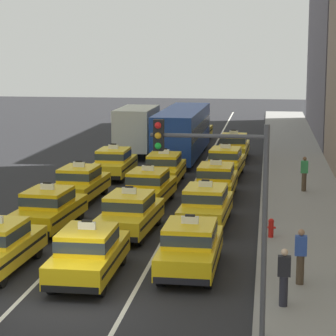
# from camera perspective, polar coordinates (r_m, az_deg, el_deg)

# --- Properties ---
(ground_plane) EXTENTS (160.00, 160.00, 0.00)m
(ground_plane) POSITION_cam_1_polar(r_m,az_deg,el_deg) (20.81, -7.80, -10.87)
(ground_plane) COLOR #232326
(lane_stripe_left_center) EXTENTS (0.14, 80.00, 0.01)m
(lane_stripe_left_center) POSITION_cam_1_polar(r_m,az_deg,el_deg) (40.01, -2.19, -0.69)
(lane_stripe_left_center) COLOR silver
(lane_stripe_left_center) RESTS_ON ground
(lane_stripe_center_right) EXTENTS (0.14, 80.00, 0.01)m
(lane_stripe_center_right) POSITION_cam_1_polar(r_m,az_deg,el_deg) (39.57, 2.37, -0.81)
(lane_stripe_center_right) COLOR silver
(lane_stripe_center_right) RESTS_ON ground
(sidewalk_curb) EXTENTS (4.00, 90.00, 0.15)m
(sidewalk_curb) POSITION_cam_1_polar(r_m,az_deg,el_deg) (34.51, 10.82, -2.45)
(sidewalk_curb) COLOR gray
(sidewalk_curb) RESTS_ON ground
(taxi_left_second) EXTENTS (2.06, 4.65, 1.96)m
(taxi_left_second) POSITION_cam_1_polar(r_m,az_deg,el_deg) (28.84, -9.62, -3.21)
(taxi_left_second) COLOR black
(taxi_left_second) RESTS_ON ground
(taxi_left_third) EXTENTS (1.99, 4.63, 1.96)m
(taxi_left_third) POSITION_cam_1_polar(r_m,az_deg,el_deg) (33.89, -7.13, -1.19)
(taxi_left_third) COLOR black
(taxi_left_third) RESTS_ON ground
(taxi_left_fourth) EXTENTS (1.85, 4.57, 1.96)m
(taxi_left_fourth) POSITION_cam_1_polar(r_m,az_deg,el_deg) (39.56, -4.40, 0.45)
(taxi_left_fourth) COLOR black
(taxi_left_fourth) RESTS_ON ground
(box_truck_left_fifth) EXTENTS (2.30, 6.96, 3.27)m
(box_truck_left_fifth) POSITION_cam_1_polar(r_m,az_deg,el_deg) (47.74, -2.37, 3.19)
(box_truck_left_fifth) COLOR black
(box_truck_left_fifth) RESTS_ON ground
(taxi_center_nearest) EXTENTS (1.84, 4.57, 1.96)m
(taxi_center_nearest) POSITION_cam_1_polar(r_m,az_deg,el_deg) (22.61, -6.47, -6.80)
(taxi_center_nearest) COLOR black
(taxi_center_nearest) RESTS_ON ground
(taxi_center_second) EXTENTS (2.05, 4.65, 1.96)m
(taxi_center_second) POSITION_cam_1_polar(r_m,az_deg,el_deg) (27.70, -3.09, -3.63)
(taxi_center_second) COLOR black
(taxi_center_second) RESTS_ON ground
(taxi_center_third) EXTENTS (2.07, 4.66, 1.96)m
(taxi_center_third) POSITION_cam_1_polar(r_m,az_deg,el_deg) (32.66, -1.59, -1.53)
(taxi_center_third) COLOR black
(taxi_center_third) RESTS_ON ground
(taxi_center_fourth) EXTENTS (1.84, 4.57, 1.96)m
(taxi_center_fourth) POSITION_cam_1_polar(r_m,az_deg,el_deg) (37.65, -0.30, 0.00)
(taxi_center_fourth) COLOR black
(taxi_center_fourth) RESTS_ON ground
(bus_center_fifth) EXTENTS (2.65, 11.23, 3.22)m
(bus_center_fifth) POSITION_cam_1_polar(r_m,az_deg,el_deg) (46.40, 1.19, 3.05)
(bus_center_fifth) COLOR black
(bus_center_fifth) RESTS_ON ground
(taxi_center_sixth) EXTENTS (2.01, 4.64, 1.96)m
(taxi_center_sixth) POSITION_cam_1_polar(r_m,az_deg,el_deg) (54.92, 2.40, 3.12)
(taxi_center_sixth) COLOR black
(taxi_center_sixth) RESTS_ON ground
(taxi_right_nearest) EXTENTS (1.86, 4.58, 1.96)m
(taxi_right_nearest) POSITION_cam_1_polar(r_m,az_deg,el_deg) (23.16, 1.81, -6.33)
(taxi_right_nearest) COLOR black
(taxi_right_nearest) RESTS_ON ground
(taxi_right_second) EXTENTS (2.00, 4.63, 1.96)m
(taxi_right_second) POSITION_cam_1_polar(r_m,az_deg,el_deg) (29.02, 3.07, -3.00)
(taxi_right_second) COLOR black
(taxi_right_second) RESTS_ON ground
(taxi_right_third) EXTENTS (1.92, 4.60, 1.96)m
(taxi_right_third) POSITION_cam_1_polar(r_m,az_deg,el_deg) (34.29, 3.89, -1.00)
(taxi_right_third) COLOR black
(taxi_right_third) RESTS_ON ground
(taxi_right_fourth) EXTENTS (2.08, 4.66, 1.96)m
(taxi_right_fourth) POSITION_cam_1_polar(r_m,az_deg,el_deg) (39.81, 4.67, 0.51)
(taxi_right_fourth) COLOR black
(taxi_right_fourth) RESTS_ON ground
(taxi_right_fifth) EXTENTS (1.94, 4.61, 1.96)m
(taxi_right_fifth) POSITION_cam_1_polar(r_m,az_deg,el_deg) (46.09, 5.33, 1.78)
(taxi_right_fifth) COLOR black
(taxi_right_fifth) RESTS_ON ground
(pedestrian_near_crosswalk) EXTENTS (0.36, 0.24, 1.66)m
(pedestrian_near_crosswalk) POSITION_cam_1_polar(r_m,az_deg,el_deg) (20.07, 9.36, -8.71)
(pedestrian_near_crosswalk) COLOR #23232D
(pedestrian_near_crosswalk) RESTS_ON sidewalk_curb
(pedestrian_mid_block) EXTENTS (0.36, 0.24, 1.73)m
(pedestrian_mid_block) POSITION_cam_1_polar(r_m,az_deg,el_deg) (21.92, 10.68, -7.03)
(pedestrian_mid_block) COLOR #473828
(pedestrian_mid_block) RESTS_ON sidewalk_curb
(pedestrian_trailing) EXTENTS (0.36, 0.24, 1.75)m
(pedestrian_trailing) POSITION_cam_1_polar(r_m,az_deg,el_deg) (35.76, 10.97, -0.45)
(pedestrian_trailing) COLOR #473828
(pedestrian_trailing) RESTS_ON sidewalk_curb
(fire_hydrant) EXTENTS (0.36, 0.22, 0.73)m
(fire_hydrant) POSITION_cam_1_polar(r_m,az_deg,el_deg) (27.09, 8.34, -4.75)
(fire_hydrant) COLOR red
(fire_hydrant) RESTS_ON sidewalk_curb
(traffic_light_pole) EXTENTS (2.87, 0.33, 5.58)m
(traffic_light_pole) POSITION_cam_1_polar(r_m,az_deg,el_deg) (17.16, 4.66, -1.99)
(traffic_light_pole) COLOR #47474C
(traffic_light_pole) RESTS_ON ground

